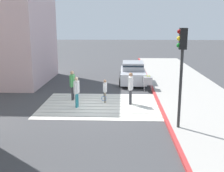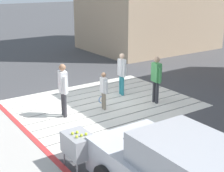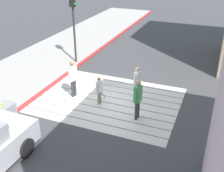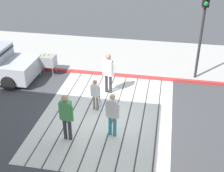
% 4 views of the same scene
% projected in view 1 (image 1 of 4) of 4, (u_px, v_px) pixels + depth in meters
% --- Properties ---
extents(ground_plane, '(120.00, 120.00, 0.00)m').
position_uv_depth(ground_plane, '(100.00, 105.00, 15.22)').
color(ground_plane, '#424244').
extents(crosswalk_stripes, '(6.40, 4.90, 0.01)m').
position_uv_depth(crosswalk_stripes, '(100.00, 105.00, 15.22)').
color(crosswalk_stripes, silver).
rests_on(crosswalk_stripes, ground).
extents(sidewalk_west, '(4.80, 40.00, 0.12)m').
position_uv_depth(sidewalk_west, '(203.00, 105.00, 15.00)').
color(sidewalk_west, '#ADA8A0').
rests_on(sidewalk_west, ground).
extents(curb_painted, '(0.16, 40.00, 0.13)m').
position_uv_depth(curb_painted, '(159.00, 105.00, 15.09)').
color(curb_painted, '#BC3333').
rests_on(curb_painted, ground).
extents(car_parked_near_curb, '(2.01, 4.32, 1.57)m').
position_uv_depth(car_parked_near_curb, '(133.00, 73.00, 20.78)').
color(car_parked_near_curb, silver).
rests_on(car_parked_near_curb, ground).
extents(traffic_light_corner, '(0.39, 0.28, 4.24)m').
position_uv_depth(traffic_light_corner, '(181.00, 59.00, 11.06)').
color(traffic_light_corner, '#2D2D2D').
rests_on(traffic_light_corner, ground).
extents(tennis_ball_cart, '(0.56, 0.80, 1.02)m').
position_uv_depth(tennis_ball_cart, '(148.00, 80.00, 18.36)').
color(tennis_ball_cart, '#99999E').
rests_on(tennis_ball_cart, ground).
extents(pedestrian_adult_lead, '(0.26, 0.51, 1.74)m').
position_uv_depth(pedestrian_adult_lead, '(72.00, 83.00, 16.05)').
color(pedestrian_adult_lead, '#333338').
rests_on(pedestrian_adult_lead, ground).
extents(pedestrian_adult_trailing, '(0.27, 0.48, 1.66)m').
position_uv_depth(pedestrian_adult_trailing, '(77.00, 90.00, 14.63)').
color(pedestrian_adult_trailing, teal).
rests_on(pedestrian_adult_trailing, ground).
extents(pedestrian_adult_side, '(0.29, 0.51, 1.79)m').
position_uv_depth(pedestrian_adult_side, '(131.00, 86.00, 15.20)').
color(pedestrian_adult_side, '#333338').
rests_on(pedestrian_adult_side, ground).
extents(pedestrian_child_with_racket, '(0.30, 0.41, 1.34)m').
position_uv_depth(pedestrian_child_with_racket, '(105.00, 90.00, 15.53)').
color(pedestrian_child_with_racket, gray).
rests_on(pedestrian_child_with_racket, ground).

